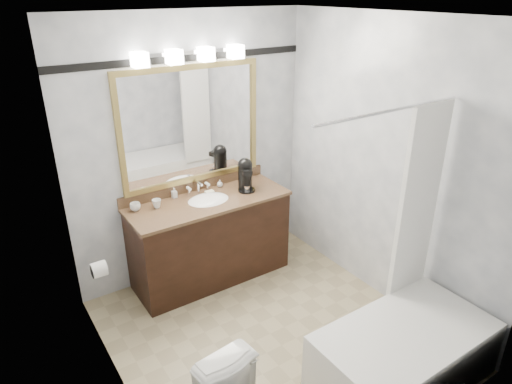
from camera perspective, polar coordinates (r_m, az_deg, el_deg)
room at (r=3.32m, az=2.05°, el=-0.97°), size 2.42×2.62×2.52m
vanity at (r=4.47m, az=-5.76°, el=-5.69°), size 1.53×0.58×0.97m
mirror at (r=4.27m, az=-8.07°, el=8.23°), size 1.40×0.04×1.10m
vanity_light_bar at (r=4.10m, az=-8.25°, el=16.60°), size 1.02×0.14×0.12m
accent_stripe at (r=4.16m, az=-8.64°, el=16.23°), size 2.40×0.01×0.06m
bathtub at (r=3.66m, az=18.01°, el=-17.80°), size 1.30×0.75×1.96m
tp_roll at (r=3.72m, az=-19.04°, el=-9.13°), size 0.11×0.12×0.12m
coffee_maker at (r=4.41m, az=-1.36°, el=2.33°), size 0.17×0.21×0.32m
cup_left at (r=4.18m, az=-14.86°, el=-1.80°), size 0.12×0.12×0.07m
cup_right at (r=4.19m, az=-12.31°, el=-1.41°), size 0.10×0.10×0.08m
soap_bottle_a at (r=4.34m, az=-10.19°, el=-0.09°), size 0.05×0.05×0.10m
soap_bottle_b at (r=4.53m, az=-4.54°, el=1.10°), size 0.06×0.06×0.07m
soap_bar at (r=4.40m, az=-5.84°, el=-0.02°), size 0.08×0.05×0.03m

